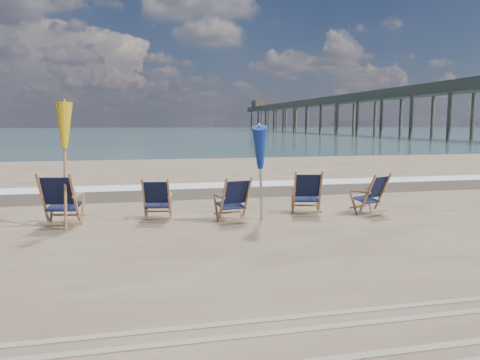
{
  "coord_description": "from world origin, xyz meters",
  "views": [
    {
      "loc": [
        -2.06,
        -6.56,
        1.98
      ],
      "look_at": [
        0.0,
        2.2,
        0.9
      ],
      "focal_mm": 35.0,
      "sensor_mm": 36.0,
      "label": 1
    }
  ],
  "objects": [
    {
      "name": "beach_chair_1",
      "position": [
        -1.32,
        2.92,
        0.45
      ],
      "size": [
        0.69,
        0.75,
        0.91
      ],
      "primitive_type": null,
      "rotation": [
        0.0,
        0.0,
        2.95
      ],
      "color": "black",
      "rests_on": "ground"
    },
    {
      "name": "surf_foam",
      "position": [
        0.0,
        8.3,
        0.0
      ],
      "size": [
        200.0,
        1.4,
        0.01
      ],
      "primitive_type": "cube",
      "color": "silver",
      "rests_on": "ground"
    },
    {
      "name": "beach_chair_2",
      "position": [
        0.22,
        2.5,
        0.47
      ],
      "size": [
        0.72,
        0.78,
        0.95
      ],
      "primitive_type": null,
      "rotation": [
        0.0,
        0.0,
        3.33
      ],
      "color": "black",
      "rests_on": "ground"
    },
    {
      "name": "tire_tracks",
      "position": [
        0.0,
        -2.8,
        0.01
      ],
      "size": [
        80.0,
        1.3,
        0.01
      ],
      "primitive_type": null,
      "color": "gray",
      "rests_on": "ground"
    },
    {
      "name": "beach_chair_0",
      "position": [
        -3.12,
        2.71,
        0.54
      ],
      "size": [
        0.85,
        0.91,
        1.09
      ],
      "primitive_type": null,
      "rotation": [
        0.0,
        0.0,
        2.93
      ],
      "color": "black",
      "rests_on": "ground"
    },
    {
      "name": "ocean",
      "position": [
        0.0,
        128.0,
        0.0
      ],
      "size": [
        400.0,
        400.0,
        0.0
      ],
      "primitive_type": "plane",
      "color": "#3B5E62",
      "rests_on": "ground"
    },
    {
      "name": "wet_sand_strip",
      "position": [
        0.0,
        6.8,
        0.0
      ],
      "size": [
        200.0,
        2.6,
        0.0
      ],
      "primitive_type": "cube",
      "color": "#42362A",
      "rests_on": "ground"
    },
    {
      "name": "fishing_pier",
      "position": [
        38.0,
        74.0,
        4.65
      ],
      "size": [
        4.4,
        140.0,
        9.3
      ],
      "primitive_type": null,
      "color": "brown",
      "rests_on": "ground"
    },
    {
      "name": "umbrella_blue",
      "position": [
        0.47,
        2.39,
        1.49
      ],
      "size": [
        0.3,
        0.3,
        2.01
      ],
      "color": "#A5A5AD",
      "rests_on": "ground"
    },
    {
      "name": "beach_chair_3",
      "position": [
        1.92,
        2.78,
        0.5
      ],
      "size": [
        0.79,
        0.84,
        1.0
      ],
      "primitive_type": null,
      "rotation": [
        0.0,
        0.0,
        2.91
      ],
      "color": "black",
      "rests_on": "ground"
    },
    {
      "name": "umbrella_yellow",
      "position": [
        -3.26,
        2.68,
        1.83
      ],
      "size": [
        0.3,
        0.3,
        2.37
      ],
      "color": "#A8794B",
      "rests_on": "ground"
    },
    {
      "name": "beach_chair_4",
      "position": [
        3.33,
        2.62,
        0.47
      ],
      "size": [
        0.82,
        0.86,
        0.93
      ],
      "primitive_type": null,
      "rotation": [
        0.0,
        0.0,
        3.56
      ],
      "color": "black",
      "rests_on": "ground"
    }
  ]
}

